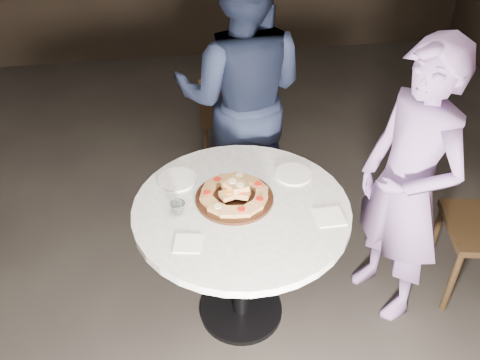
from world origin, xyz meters
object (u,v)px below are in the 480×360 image
(table, at_px, (241,229))
(serving_board, at_px, (234,198))
(diner_navy, at_px, (241,96))
(chair_far, at_px, (228,114))
(focaccia_pile, at_px, (235,193))
(water_glass, at_px, (178,208))
(diner_teal, at_px, (407,189))

(table, xyz_separation_m, serving_board, (-0.03, 0.06, 0.16))
(table, relative_size, diner_navy, 0.74)
(serving_board, distance_m, chair_far, 1.48)
(table, bearing_deg, serving_board, 114.01)
(focaccia_pile, height_order, diner_navy, diner_navy)
(serving_board, relative_size, focaccia_pile, 1.11)
(table, distance_m, water_glass, 0.37)
(focaccia_pile, xyz_separation_m, chair_far, (0.14, 1.42, -0.40))
(table, relative_size, diner_teal, 0.82)
(diner_navy, bearing_deg, water_glass, 80.27)
(chair_far, bearing_deg, diner_navy, 110.17)
(serving_board, distance_m, diner_navy, 0.92)
(diner_navy, bearing_deg, serving_board, 94.95)
(diner_teal, bearing_deg, table, -110.28)
(diner_navy, bearing_deg, diner_teal, 142.78)
(serving_board, bearing_deg, diner_teal, -3.69)
(table, height_order, diner_teal, diner_teal)
(serving_board, xyz_separation_m, chair_far, (0.14, 1.42, -0.37))
(serving_board, xyz_separation_m, diner_teal, (0.89, -0.06, -0.00))
(serving_board, height_order, water_glass, water_glass)
(diner_teal, bearing_deg, chair_far, -173.63)
(water_glass, relative_size, diner_teal, 0.04)
(chair_far, bearing_deg, focaccia_pile, 101.72)
(serving_board, xyz_separation_m, water_glass, (-0.29, -0.07, 0.03))
(focaccia_pile, xyz_separation_m, diner_navy, (0.17, 0.90, 0.04))
(serving_board, relative_size, chair_far, 0.49)
(focaccia_pile, height_order, chair_far, focaccia_pile)
(serving_board, bearing_deg, table, -65.99)
(table, relative_size, water_glass, 18.51)
(focaccia_pile, bearing_deg, diner_teal, -3.71)
(chair_far, xyz_separation_m, diner_teal, (0.75, -1.48, 0.36))
(diner_teal, bearing_deg, diner_navy, -163.29)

